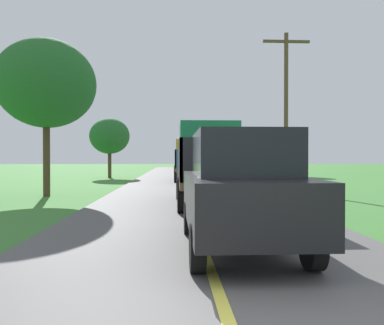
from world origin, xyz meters
The scene contains 7 objects.
banana_truck_near centered at (0.79, 10.28, 1.48)m, with size 2.38×5.82×2.80m.
banana_truck_far centered at (0.72, 23.13, 1.47)m, with size 2.38×5.81×2.80m.
utility_pole_roadside centered at (4.89, 15.31, 4.10)m, with size 2.25×0.20×7.54m.
roadside_tree_near_left centered at (9.18, 31.62, 3.30)m, with size 2.46×2.46×4.43m.
roadside_tree_mid_right centered at (-5.70, 13.27, 4.62)m, with size 4.02×4.02×6.44m.
roadside_tree_far_left centered at (-5.57, 28.12, 3.34)m, with size 3.17×3.17×4.78m.
following_car centered at (0.58, 3.50, 1.07)m, with size 1.74×4.10×1.92m.
Camera 1 is at (-0.50, -2.70, 1.58)m, focal length 35.76 mm.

